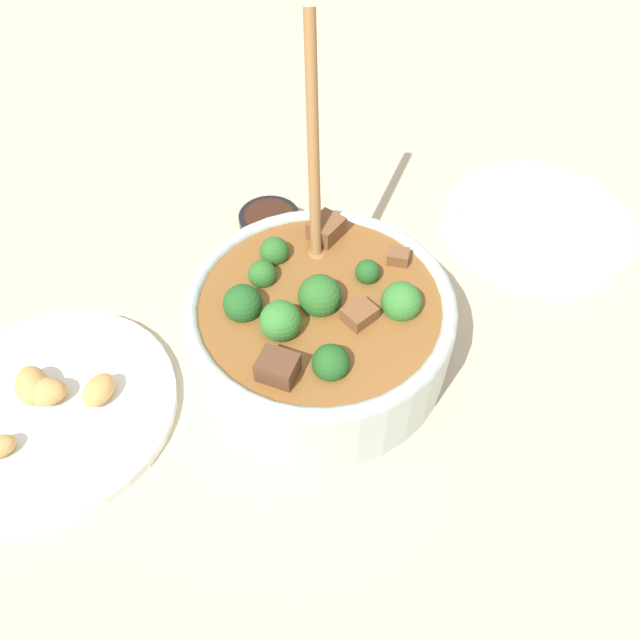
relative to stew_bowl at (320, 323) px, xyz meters
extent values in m
plane|color=#C6B293|center=(0.00, 0.00, -0.06)|extent=(4.00, 4.00, 0.00)
cylinder|color=#B2C6BC|center=(0.00, 0.00, -0.01)|extent=(0.27, 0.27, 0.09)
torus|color=#B2C6BC|center=(0.00, 0.00, 0.03)|extent=(0.27, 0.27, 0.02)
cylinder|color=brown|center=(0.00, 0.00, 0.00)|extent=(0.25, 0.25, 0.06)
sphere|color=#2D6B28|center=(0.00, 0.00, 0.04)|extent=(0.04, 0.04, 0.04)
cylinder|color=#6B9956|center=(0.00, 0.00, 0.01)|extent=(0.02, 0.02, 0.02)
sphere|color=#2D6B28|center=(-0.08, -0.01, 0.04)|extent=(0.03, 0.03, 0.03)
cylinder|color=#6B9956|center=(-0.08, -0.01, 0.02)|extent=(0.01, 0.01, 0.01)
sphere|color=#235B23|center=(0.07, -0.03, 0.04)|extent=(0.04, 0.04, 0.04)
cylinder|color=#6B9956|center=(0.07, -0.03, 0.02)|extent=(0.01, 0.01, 0.02)
sphere|color=#2D6B28|center=(-0.05, -0.04, 0.04)|extent=(0.03, 0.03, 0.03)
cylinder|color=#6B9956|center=(-0.05, -0.04, 0.02)|extent=(0.01, 0.01, 0.01)
sphere|color=#387F33|center=(0.01, -0.05, 0.05)|extent=(0.04, 0.04, 0.04)
cylinder|color=#6B9956|center=(0.01, -0.05, 0.02)|extent=(0.01, 0.01, 0.02)
sphere|color=#235B23|center=(-0.01, 0.06, 0.04)|extent=(0.03, 0.03, 0.03)
cylinder|color=#6B9956|center=(-0.01, 0.06, 0.02)|extent=(0.01, 0.01, 0.01)
sphere|color=#235B23|center=(-0.02, -0.07, 0.04)|extent=(0.04, 0.04, 0.04)
cylinder|color=#6B9956|center=(-0.02, -0.07, 0.01)|extent=(0.01, 0.01, 0.02)
sphere|color=#387F33|center=(0.04, 0.07, 0.04)|extent=(0.04, 0.04, 0.04)
cylinder|color=#6B9956|center=(0.04, 0.07, 0.01)|extent=(0.01, 0.01, 0.02)
cube|color=brown|center=(0.06, -0.07, 0.04)|extent=(0.05, 0.04, 0.03)
cube|color=brown|center=(0.04, 0.02, 0.04)|extent=(0.03, 0.04, 0.02)
cube|color=brown|center=(-0.02, 0.10, 0.04)|extent=(0.03, 0.03, 0.02)
cube|color=brown|center=(-0.08, 0.05, 0.04)|extent=(0.04, 0.04, 0.03)
ellipsoid|color=olive|center=(-0.06, 0.03, 0.03)|extent=(0.04, 0.03, 0.01)
cylinder|color=olive|center=(-0.11, 0.05, 0.14)|extent=(0.11, 0.05, 0.22)
cylinder|color=black|center=(-0.20, 0.03, -0.04)|extent=(0.08, 0.08, 0.04)
cylinder|color=#381E14|center=(-0.20, 0.03, -0.03)|extent=(0.06, 0.06, 0.01)
cylinder|color=white|center=(-0.06, 0.35, -0.05)|extent=(0.24, 0.24, 0.01)
torus|color=white|center=(-0.06, 0.35, -0.04)|extent=(0.24, 0.24, 0.01)
cylinder|color=white|center=(-0.06, -0.28, -0.05)|extent=(0.25, 0.25, 0.01)
ellipsoid|color=tan|center=(-0.06, -0.28, -0.03)|extent=(0.04, 0.05, 0.03)
ellipsoid|color=tan|center=(-0.08, -0.29, -0.03)|extent=(0.05, 0.03, 0.03)
ellipsoid|color=tan|center=(-0.07, -0.28, -0.03)|extent=(0.05, 0.05, 0.03)
ellipsoid|color=tan|center=(-0.04, -0.23, -0.03)|extent=(0.05, 0.05, 0.02)
camera|label=1|loc=(0.36, -0.18, 0.50)|focal=35.00mm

